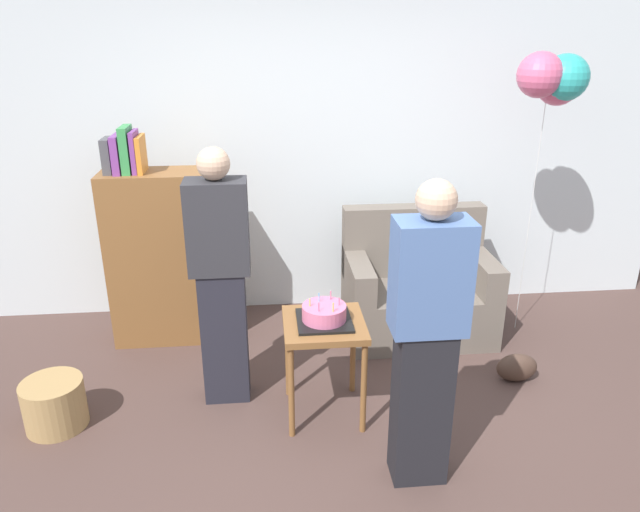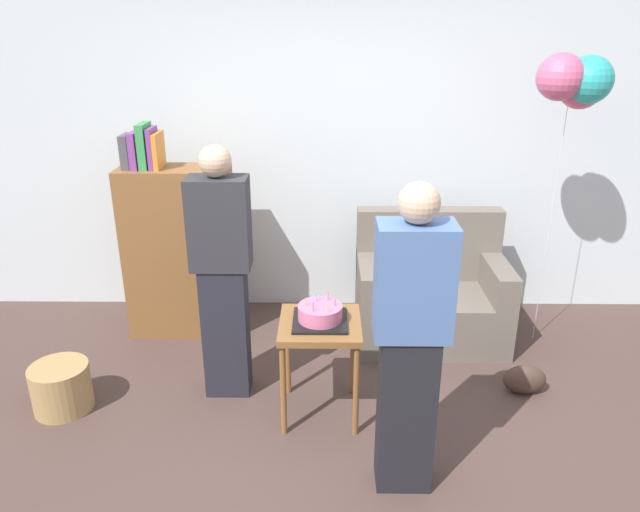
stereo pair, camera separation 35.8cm
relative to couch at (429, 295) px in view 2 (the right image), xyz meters
name	(u,v)px [view 2 (the right image)]	position (x,y,z in m)	size (l,w,h in m)	color
ground_plane	(324,462)	(-0.79, -1.44, -0.34)	(8.00, 8.00, 0.00)	#4C3833
wall_back	(326,147)	(-0.79, 0.61, 1.01)	(6.00, 0.10, 2.70)	silver
couch	(429,295)	(0.00, 0.00, 0.00)	(1.10, 0.70, 0.96)	#6B6056
bookshelf	(179,249)	(-1.90, 0.09, 0.34)	(0.80, 0.36, 1.62)	brown
side_table	(320,337)	(-0.82, -0.98, 0.19)	(0.48, 0.48, 0.63)	brown
birthday_cake	(320,314)	(-0.82, -0.98, 0.34)	(0.32, 0.32, 0.16)	black
person_blowing_candles	(222,274)	(-1.42, -0.75, 0.49)	(0.36, 0.22, 1.63)	#23232D
person_holding_cake	(409,343)	(-0.38, -1.58, 0.49)	(0.36, 0.22, 1.63)	black
wicker_basket	(61,387)	(-2.44, -0.96, -0.19)	(0.36, 0.36, 0.30)	#A88451
handbag	(524,379)	(0.51, -0.77, -0.24)	(0.28, 0.14, 0.20)	#473328
balloon_bunch	(576,81)	(0.82, -0.10, 1.58)	(0.49, 0.36, 2.10)	silver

